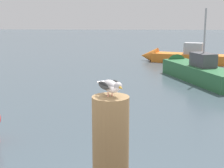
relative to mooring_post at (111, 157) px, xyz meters
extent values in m
cylinder|color=brown|center=(0.00, 0.00, 0.00)|extent=(0.30, 0.30, 1.04)
cylinder|color=#C66E60|center=(-0.02, 0.00, 0.54)|extent=(0.01, 0.01, 0.04)
cylinder|color=#C66E60|center=(0.01, 0.02, 0.54)|extent=(0.01, 0.01, 0.04)
ellipsoid|color=white|center=(0.00, 0.00, 0.61)|extent=(0.19, 0.25, 0.10)
sphere|color=white|center=(0.06, -0.12, 0.63)|extent=(0.06, 0.06, 0.06)
cone|color=gold|center=(0.09, -0.16, 0.63)|extent=(0.04, 0.05, 0.02)
cube|color=white|center=(-0.07, 0.13, 0.61)|extent=(0.10, 0.10, 0.01)
ellipsoid|color=#2B2B2B|center=(-0.05, -0.02, 0.62)|extent=(0.12, 0.18, 0.06)
ellipsoid|color=#2B2B2B|center=(0.05, 0.04, 0.62)|extent=(0.12, 0.18, 0.06)
cube|color=#2D6B3D|center=(3.44, 12.45, -1.52)|extent=(2.93, 5.32, 0.71)
cone|color=#2D6B3D|center=(2.48, 15.20, -1.49)|extent=(1.48, 1.48, 1.16)
cube|color=#47474C|center=(3.50, 12.27, -0.86)|extent=(1.08, 1.36, 0.60)
cylinder|color=#A5A5A8|center=(3.50, 12.27, 0.41)|extent=(0.08, 0.08, 1.94)
cube|color=orange|center=(3.91, 18.22, -1.59)|extent=(4.59, 2.69, 0.56)
cone|color=orange|center=(1.54, 19.10, -1.57)|extent=(1.40, 1.40, 1.09)
cube|color=#B2B2B7|center=(4.19, 18.11, -0.96)|extent=(1.29, 1.04, 0.70)
camera|label=1|loc=(0.13, -2.59, 1.18)|focal=53.33mm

